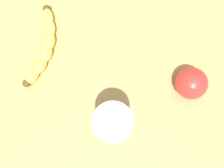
# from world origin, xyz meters

# --- Properties ---
(wooden_tabletop) EXTENTS (1.20, 1.20, 0.03)m
(wooden_tabletop) POSITION_xyz_m (0.00, 0.00, 0.01)
(wooden_tabletop) COLOR #A3834D
(wooden_tabletop) RESTS_ON ground
(banana) EXTENTS (0.19, 0.16, 0.04)m
(banana) POSITION_xyz_m (-0.01, 0.11, 0.05)
(banana) COLOR #DFD54C
(banana) RESTS_ON wooden_tabletop
(smoothie_glass) EXTENTS (0.09, 0.09, 0.12)m
(smoothie_glass) POSITION_xyz_m (-0.00, -0.17, 0.09)
(smoothie_glass) COLOR silver
(smoothie_glass) RESTS_ON wooden_tabletop
(apple_fruit) EXTENTS (0.08, 0.08, 0.08)m
(apple_fruit) POSITION_xyz_m (0.22, -0.22, 0.07)
(apple_fruit) COLOR red
(apple_fruit) RESTS_ON wooden_tabletop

